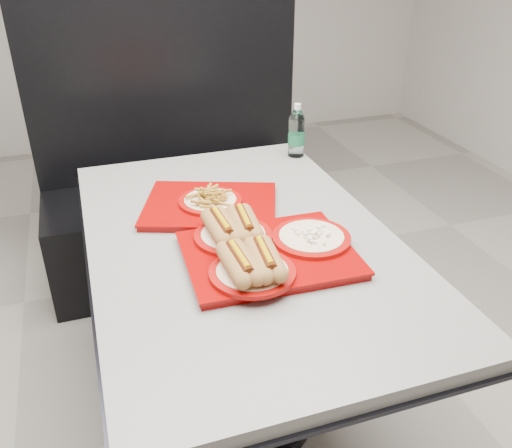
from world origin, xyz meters
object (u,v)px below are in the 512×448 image
object	(u,v)px
diner_table	(242,281)
tray_far	(210,203)
tray_near	(262,248)
booth_bench	(178,192)
water_bottle	(297,134)

from	to	relation	value
diner_table	tray_far	size ratio (longest dim) A/B	2.73
tray_near	booth_bench	bearing A→B (deg)	90.76
diner_table	booth_bench	world-z (taller)	booth_bench
tray_near	tray_far	world-z (taller)	tray_near
booth_bench	tray_near	bearing A→B (deg)	-89.24
diner_table	water_bottle	xyz separation A→B (m)	(0.41, 0.56, 0.26)
diner_table	booth_bench	size ratio (longest dim) A/B	1.05
diner_table	tray_far	bearing A→B (deg)	102.08
diner_table	water_bottle	bearing A→B (deg)	53.91
tray_far	water_bottle	distance (m)	0.58
booth_bench	tray_far	size ratio (longest dim) A/B	2.60
tray_near	water_bottle	size ratio (longest dim) A/B	2.29
booth_bench	tray_near	size ratio (longest dim) A/B	2.73
tray_near	tray_far	size ratio (longest dim) A/B	0.95
tray_far	water_bottle	bearing A→B (deg)	38.36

